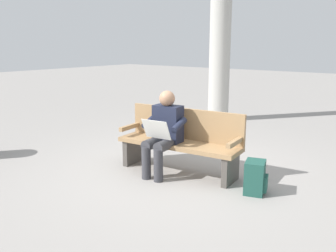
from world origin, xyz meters
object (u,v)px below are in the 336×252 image
object	(u,v)px
person_seated	(164,131)
support_pillar	(220,42)
bench_near	(181,140)
backpack	(255,177)

from	to	relation	value
person_seated	support_pillar	world-z (taller)	support_pillar
bench_near	support_pillar	xyz separation A→B (m)	(1.41, -3.51, 1.38)
bench_near	support_pillar	bearing A→B (deg)	-73.96
person_seated	backpack	world-z (taller)	person_seated
bench_near	backpack	distance (m)	1.23
backpack	support_pillar	world-z (taller)	support_pillar
bench_near	support_pillar	world-z (taller)	support_pillar
bench_near	person_seated	xyz separation A→B (m)	(0.12, 0.25, 0.17)
person_seated	support_pillar	distance (m)	4.15
backpack	person_seated	bearing A→B (deg)	6.50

